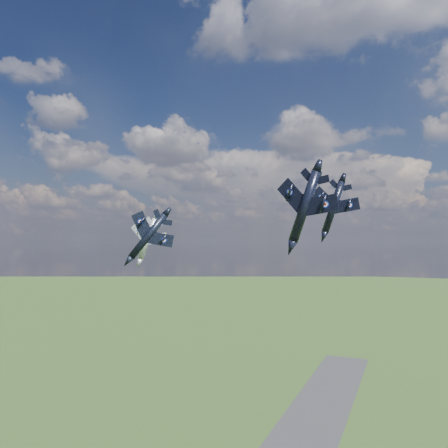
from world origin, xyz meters
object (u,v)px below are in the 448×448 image
at_px(jet_high_navy, 333,207).
at_px(jet_left_silver, 148,239).
at_px(jet_right_navy, 305,207).
at_px(jet_lead_navy, 148,236).

xyz_separation_m(jet_high_navy, jet_left_silver, (-40.06, -0.76, -5.86)).
bearing_deg(jet_right_navy, jet_high_navy, 101.08).
relative_size(jet_right_navy, jet_left_silver, 1.06).
distance_m(jet_lead_navy, jet_left_silver, 12.39).
relative_size(jet_high_navy, jet_left_silver, 1.05).
xyz_separation_m(jet_right_navy, jet_left_silver, (-39.92, 22.86, -4.16)).
xyz_separation_m(jet_lead_navy, jet_high_navy, (33.24, 11.09, 5.36)).
height_order(jet_high_navy, jet_left_silver, jet_high_navy).
bearing_deg(jet_lead_navy, jet_right_navy, -45.63).
height_order(jet_lead_navy, jet_left_silver, jet_lead_navy).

